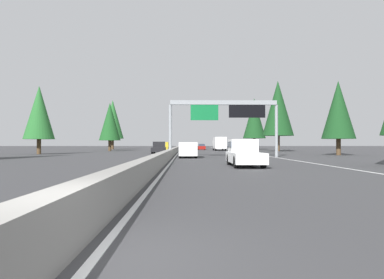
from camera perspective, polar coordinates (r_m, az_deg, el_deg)
The scene contains 17 objects.
ground_plane at distance 64.90m, azimuth -2.30°, elevation -2.01°, with size 320.00×320.00×0.00m, color #38383A.
median_barrier at distance 84.89m, azimuth -2.19°, elevation -1.38°, with size 180.00×0.56×0.90m, color gray.
shoulder_stripe_right at distance 75.54m, azimuth 6.65°, elevation -1.81°, with size 160.00×0.16×0.01m, color silver.
shoulder_stripe_median at distance 74.89m, azimuth -1.93°, elevation -1.82°, with size 160.00×0.16×0.01m, color silver.
sign_gantry_overhead at distance 42.23m, azimuth 5.21°, elevation 4.33°, with size 0.50×12.68×6.55m.
pickup_distant_b at distance 25.40m, azimuth 8.18°, elevation -2.09°, with size 5.60×2.00×1.86m.
minivan_mid_center at distance 40.07m, azimuth -0.64°, elevation -1.51°, with size 5.00×1.95×1.69m.
box_truck_near_right at distance 80.36m, azimuth 4.32°, elevation -0.59°, with size 8.50×2.40×2.95m.
sedan_far_center at distance 89.67m, azimuth 1.51°, elevation -1.19°, with size 4.40×1.80×1.47m.
oncoming_near at distance 58.28m, azimuth -5.22°, elevation -1.27°, with size 5.60×2.00×1.86m.
oncoming_far at distance 74.80m, azimuth -4.43°, elevation -1.12°, with size 5.60×2.00×1.86m.
conifer_right_near at distance 52.36m, azimuth 22.00°, elevation 4.34°, with size 4.39×4.39×9.97m.
conifer_right_mid at distance 75.38m, azimuth 13.35°, elevation 4.79°, with size 6.26×6.26×14.24m.
conifer_right_far at distance 93.42m, azimuth 9.76°, elevation 3.29°, with size 5.74×5.74×13.04m.
conifer_left_near at distance 57.39m, azimuth -22.89°, elevation 3.93°, with size 4.40×4.40×10.00m.
conifer_left_mid at distance 77.55m, azimuth -12.78°, elevation 2.75°, with size 4.43×4.43×10.07m.
conifer_left_far at distance 98.12m, azimuth -12.36°, elevation 3.11°, with size 5.74×5.74×13.05m.
Camera 1 is at (-4.86, -1.49, 1.56)m, focal length 33.96 mm.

